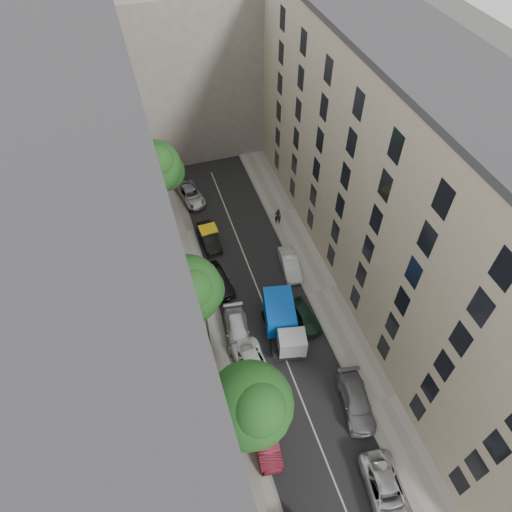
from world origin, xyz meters
name	(u,v)px	position (x,y,z in m)	size (l,w,h in m)	color
ground	(264,305)	(0.00, 0.00, 0.00)	(120.00, 120.00, 0.00)	#4C4C49
road_surface	(264,305)	(0.00, 0.00, 0.01)	(8.00, 44.00, 0.02)	black
sidewalk_left	(204,321)	(-5.50, 0.00, 0.07)	(3.00, 44.00, 0.15)	gray
sidewalk_right	(322,290)	(5.50, 0.00, 0.07)	(3.00, 44.00, 0.15)	gray
building_left	(111,259)	(-11.00, 0.00, 10.00)	(8.00, 44.00, 20.00)	#504E4B
building_right	(402,195)	(11.00, 0.00, 10.00)	(8.00, 44.00, 20.00)	#BDAB93
building_endcap	(188,66)	(0.00, 28.00, 9.00)	(18.00, 12.00, 18.00)	gray
tarp_truck	(283,321)	(0.60, -3.00, 1.48)	(3.42, 6.23, 2.69)	black
car_left_1	(266,439)	(-3.60, -11.40, 0.74)	(1.57, 4.49, 1.48)	#490E18
car_left_2	(253,367)	(-2.80, -5.80, 0.71)	(2.35, 5.09, 1.41)	silver
car_left_3	(237,330)	(-3.10, -2.20, 0.70)	(1.96, 4.82, 1.40)	silver
car_left_4	(219,280)	(-3.22, 3.40, 0.75)	(1.77, 4.41, 1.50)	black
car_left_5	(209,237)	(-2.80, 9.00, 0.71)	(1.50, 4.30, 1.42)	black
car_left_6	(191,195)	(-3.19, 15.91, 0.65)	(2.17, 4.70, 1.31)	#B7B7BC
car_right_0	(387,492)	(2.80, -17.00, 0.74)	(2.44, 5.29, 1.47)	#BDBCC1
car_right_1	(356,402)	(3.60, -10.80, 0.73)	(2.05, 5.03, 1.46)	slate
car_right_2	(305,317)	(2.80, -2.60, 0.67)	(1.59, 3.96, 1.35)	black
car_right_3	(290,264)	(3.60, 3.30, 0.70)	(1.48, 4.25, 1.40)	silver
tree_near	(252,407)	(-4.50, -11.11, 6.08)	(5.65, 5.43, 8.97)	#382619
tree_mid	(189,292)	(-6.30, -0.65, 5.31)	(5.66, 5.44, 8.02)	#382619
tree_far	(157,169)	(-6.30, 13.89, 6.30)	(5.34, 5.07, 9.11)	#382619
lamp_post	(206,315)	(-5.52, -2.52, 4.38)	(0.36, 0.36, 6.93)	#1A5C2E
pedestrian	(278,216)	(4.55, 9.46, 1.06)	(0.67, 0.44, 1.83)	black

